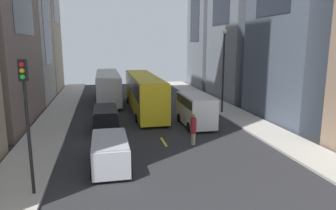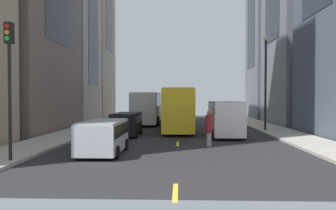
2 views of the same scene
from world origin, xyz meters
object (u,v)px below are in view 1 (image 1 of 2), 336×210
object	(u,v)px
streetcar_yellow	(144,90)
traffic_light_near_corner	(26,103)
car_silver_1	(110,150)
car_black_0	(106,117)
delivery_van_white	(196,108)
pedestrian_waiting_curb	(193,129)
city_bus_white	(108,84)

from	to	relation	value
streetcar_yellow	traffic_light_near_corner	distance (m)	18.31
streetcar_yellow	car_silver_1	size ratio (longest dim) A/B	3.35
car_black_0	traffic_light_near_corner	distance (m)	11.62
delivery_van_white	car_silver_1	world-z (taller)	delivery_van_white
streetcar_yellow	pedestrian_waiting_curb	bearing A→B (deg)	-80.89
city_bus_white	car_black_0	xyz separation A→B (m)	(-0.47, -12.53, -1.00)
car_black_0	car_silver_1	size ratio (longest dim) A/B	1.05
traffic_light_near_corner	car_black_0	bearing A→B (deg)	72.67
car_black_0	car_silver_1	bearing A→B (deg)	-89.23
delivery_van_white	car_black_0	size ratio (longest dim) A/B	1.14
city_bus_white	car_black_0	size ratio (longest dim) A/B	2.83
delivery_van_white	car_black_0	distance (m)	7.30
streetcar_yellow	car_black_0	world-z (taller)	streetcar_yellow
traffic_light_near_corner	delivery_van_white	bearing A→B (deg)	43.75
delivery_van_white	car_silver_1	distance (m)	10.42
city_bus_white	streetcar_yellow	bearing A→B (deg)	-62.33
car_silver_1	traffic_light_near_corner	world-z (taller)	traffic_light_near_corner
city_bus_white	streetcar_yellow	distance (m)	7.30
streetcar_yellow	car_silver_1	xyz separation A→B (m)	(-3.75, -14.14, -1.13)
streetcar_yellow	pedestrian_waiting_curb	xyz separation A→B (m)	(1.81, -11.27, -1.02)
delivery_van_white	pedestrian_waiting_curb	xyz separation A→B (m)	(-1.60, -4.69, -0.41)
city_bus_white	car_silver_1	bearing A→B (deg)	-91.00
city_bus_white	pedestrian_waiting_curb	bearing A→B (deg)	-73.67
city_bus_white	pedestrian_waiting_curb	distance (m)	18.50
streetcar_yellow	pedestrian_waiting_curb	size ratio (longest dim) A/B	6.68
car_black_0	car_silver_1	distance (m)	8.07
streetcar_yellow	traffic_light_near_corner	xyz separation A→B (m)	(-7.18, -16.71, 2.13)
city_bus_white	streetcar_yellow	world-z (taller)	streetcar_yellow
streetcar_yellow	traffic_light_near_corner	world-z (taller)	traffic_light_near_corner
streetcar_yellow	car_silver_1	world-z (taller)	streetcar_yellow
pedestrian_waiting_curb	traffic_light_near_corner	size ratio (longest dim) A/B	0.36
car_silver_1	pedestrian_waiting_curb	xyz separation A→B (m)	(5.55, 2.87, 0.11)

